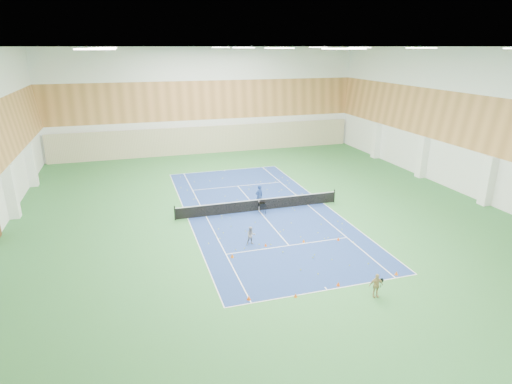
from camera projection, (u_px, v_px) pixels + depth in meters
ground at (259, 211)px, 32.97m from camera, size 40.00×40.00×0.00m
room_shell at (259, 134)px, 31.03m from camera, size 36.00×40.00×12.00m
wood_cladding at (259, 106)px, 30.39m from camera, size 36.00×40.00×8.00m
ceiling_light_grid at (259, 48)px, 29.12m from camera, size 21.40×25.40×0.06m
court_surface at (259, 211)px, 32.97m from camera, size 10.97×23.77×0.01m
tennis_balls_scatter at (259, 210)px, 32.95m from camera, size 10.57×22.77×0.07m
tennis_net at (259, 204)px, 32.79m from camera, size 12.80×0.10×1.10m
back_curtain at (209, 140)px, 50.32m from camera, size 35.40×0.16×3.20m
coach at (259, 196)px, 33.26m from camera, size 0.80×0.65×1.90m
child_court at (251, 236)px, 27.18m from camera, size 0.60×0.47×1.21m
child_apron at (376, 285)px, 21.45m from camera, size 0.78×0.39×1.29m
ball_cart at (262, 208)px, 32.31m from camera, size 0.50×0.50×0.86m
cone_svc_a at (232, 256)px, 25.62m from camera, size 0.22×0.22×0.24m
cone_svc_b at (266, 245)px, 27.07m from camera, size 0.19×0.19×0.21m
cone_svc_c at (304, 241)px, 27.62m from camera, size 0.19×0.19×0.21m
cone_svc_d at (338, 239)px, 27.88m from camera, size 0.21×0.21×0.23m
cone_base_a at (249, 298)px, 21.33m from camera, size 0.22×0.22×0.24m
cone_base_b at (296, 295)px, 21.58m from camera, size 0.19×0.19×0.20m
cone_base_c at (338, 284)px, 22.58m from camera, size 0.21×0.21×0.23m
cone_base_d at (397, 273)px, 23.66m from camera, size 0.20×0.20×0.22m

